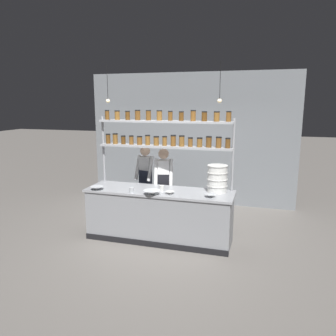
{
  "coord_description": "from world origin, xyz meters",
  "views": [
    {
      "loc": [
        1.73,
        -5.33,
        2.45
      ],
      "look_at": [
        0.1,
        0.2,
        1.29
      ],
      "focal_mm": 35.0,
      "sensor_mm": 36.0,
      "label": 1
    }
  ],
  "objects_px": {
    "chef_center": "(164,183)",
    "prep_bowl_near_right": "(152,193)",
    "spice_shelf_unit": "(165,136)",
    "serving_cup_by_board": "(132,190)",
    "serving_cup_front": "(162,188)",
    "prep_bowl_center_back": "(170,193)",
    "chef_left": "(145,179)",
    "prep_bowl_near_left": "(97,188)",
    "prep_bowl_center_front": "(210,196)",
    "container_stack": "(217,179)"
  },
  "relations": [
    {
      "from": "chef_center",
      "to": "prep_bowl_near_right",
      "type": "relative_size",
      "value": 5.56
    },
    {
      "from": "spice_shelf_unit",
      "to": "serving_cup_by_board",
      "type": "height_order",
      "value": "spice_shelf_unit"
    },
    {
      "from": "prep_bowl_near_right",
      "to": "serving_cup_front",
      "type": "height_order",
      "value": "serving_cup_front"
    },
    {
      "from": "prep_bowl_center_back",
      "to": "serving_cup_front",
      "type": "xyz_separation_m",
      "value": [
        -0.19,
        0.14,
        0.03
      ]
    },
    {
      "from": "spice_shelf_unit",
      "to": "serving_cup_by_board",
      "type": "xyz_separation_m",
      "value": [
        -0.42,
        -0.61,
        -0.88
      ]
    },
    {
      "from": "chef_left",
      "to": "prep_bowl_near_left",
      "type": "height_order",
      "value": "chef_left"
    },
    {
      "from": "chef_left",
      "to": "prep_bowl_center_back",
      "type": "relative_size",
      "value": 9.66
    },
    {
      "from": "prep_bowl_center_front",
      "to": "serving_cup_front",
      "type": "distance_m",
      "value": 0.89
    },
    {
      "from": "prep_bowl_near_right",
      "to": "spice_shelf_unit",
      "type": "bearing_deg",
      "value": 86.36
    },
    {
      "from": "spice_shelf_unit",
      "to": "prep_bowl_center_back",
      "type": "height_order",
      "value": "spice_shelf_unit"
    },
    {
      "from": "prep_bowl_center_front",
      "to": "chef_left",
      "type": "bearing_deg",
      "value": 146.4
    },
    {
      "from": "chef_left",
      "to": "prep_bowl_near_left",
      "type": "bearing_deg",
      "value": -106.64
    },
    {
      "from": "prep_bowl_near_left",
      "to": "serving_cup_by_board",
      "type": "relative_size",
      "value": 2.65
    },
    {
      "from": "chef_center",
      "to": "prep_bowl_center_back",
      "type": "distance_m",
      "value": 0.82
    },
    {
      "from": "container_stack",
      "to": "chef_center",
      "type": "bearing_deg",
      "value": 160.56
    },
    {
      "from": "prep_bowl_center_back",
      "to": "prep_bowl_center_front",
      "type": "bearing_deg",
      "value": 0.2
    },
    {
      "from": "prep_bowl_center_front",
      "to": "prep_bowl_center_back",
      "type": "bearing_deg",
      "value": -179.8
    },
    {
      "from": "prep_bowl_near_left",
      "to": "serving_cup_by_board",
      "type": "height_order",
      "value": "serving_cup_by_board"
    },
    {
      "from": "spice_shelf_unit",
      "to": "serving_cup_front",
      "type": "xyz_separation_m",
      "value": [
        0.05,
        -0.37,
        -0.88
      ]
    },
    {
      "from": "serving_cup_front",
      "to": "spice_shelf_unit",
      "type": "bearing_deg",
      "value": 97.28
    },
    {
      "from": "chef_center",
      "to": "spice_shelf_unit",
      "type": "bearing_deg",
      "value": -78.96
    },
    {
      "from": "chef_left",
      "to": "container_stack",
      "type": "relative_size",
      "value": 3.37
    },
    {
      "from": "chef_center",
      "to": "serving_cup_front",
      "type": "relative_size",
      "value": 15.96
    },
    {
      "from": "chef_left",
      "to": "prep_bowl_center_back",
      "type": "distance_m",
      "value": 1.29
    },
    {
      "from": "chef_left",
      "to": "prep_bowl_near_left",
      "type": "relative_size",
      "value": 6.85
    },
    {
      "from": "chef_left",
      "to": "container_stack",
      "type": "xyz_separation_m",
      "value": [
        1.56,
        -0.64,
        0.25
      ]
    },
    {
      "from": "prep_bowl_center_front",
      "to": "serving_cup_by_board",
      "type": "bearing_deg",
      "value": -175.56
    },
    {
      "from": "chef_center",
      "to": "container_stack",
      "type": "distance_m",
      "value": 1.18
    },
    {
      "from": "spice_shelf_unit",
      "to": "prep_bowl_near_left",
      "type": "xyz_separation_m",
      "value": [
        -1.08,
        -0.62,
        -0.9
      ]
    },
    {
      "from": "prep_bowl_center_back",
      "to": "serving_cup_front",
      "type": "relative_size",
      "value": 1.65
    },
    {
      "from": "chef_center",
      "to": "serving_cup_front",
      "type": "distance_m",
      "value": 0.63
    },
    {
      "from": "prep_bowl_center_back",
      "to": "serving_cup_by_board",
      "type": "bearing_deg",
      "value": -171.19
    },
    {
      "from": "spice_shelf_unit",
      "to": "prep_bowl_center_front",
      "type": "xyz_separation_m",
      "value": [
        0.92,
        -0.51,
        -0.9
      ]
    },
    {
      "from": "prep_bowl_near_left",
      "to": "prep_bowl_near_right",
      "type": "height_order",
      "value": "prep_bowl_near_right"
    },
    {
      "from": "chef_left",
      "to": "prep_bowl_center_back",
      "type": "height_order",
      "value": "chef_left"
    },
    {
      "from": "prep_bowl_near_left",
      "to": "prep_bowl_near_right",
      "type": "distance_m",
      "value": 1.04
    },
    {
      "from": "container_stack",
      "to": "prep_bowl_near_left",
      "type": "height_order",
      "value": "container_stack"
    },
    {
      "from": "serving_cup_front",
      "to": "serving_cup_by_board",
      "type": "bearing_deg",
      "value": -153.01
    },
    {
      "from": "chef_left",
      "to": "prep_bowl_near_right",
      "type": "bearing_deg",
      "value": -56.88
    },
    {
      "from": "prep_bowl_near_left",
      "to": "prep_bowl_near_right",
      "type": "relative_size",
      "value": 0.81
    },
    {
      "from": "spice_shelf_unit",
      "to": "container_stack",
      "type": "height_order",
      "value": "spice_shelf_unit"
    },
    {
      "from": "chef_left",
      "to": "prep_bowl_near_left",
      "type": "distance_m",
      "value": 1.22
    },
    {
      "from": "spice_shelf_unit",
      "to": "prep_bowl_near_right",
      "type": "bearing_deg",
      "value": -93.64
    },
    {
      "from": "prep_bowl_near_left",
      "to": "prep_bowl_center_front",
      "type": "xyz_separation_m",
      "value": [
        2.01,
        0.12,
        -0.01
      ]
    },
    {
      "from": "container_stack",
      "to": "prep_bowl_center_back",
      "type": "xyz_separation_m",
      "value": [
        -0.75,
        -0.36,
        -0.21
      ]
    },
    {
      "from": "prep_bowl_center_back",
      "to": "spice_shelf_unit",
      "type": "bearing_deg",
      "value": 114.77
    },
    {
      "from": "chef_left",
      "to": "prep_bowl_center_front",
      "type": "xyz_separation_m",
      "value": [
        1.5,
        -1.0,
        0.04
      ]
    },
    {
      "from": "prep_bowl_center_back",
      "to": "prep_bowl_near_right",
      "type": "distance_m",
      "value": 0.31
    },
    {
      "from": "spice_shelf_unit",
      "to": "chef_center",
      "type": "bearing_deg",
      "value": 114.38
    },
    {
      "from": "serving_cup_front",
      "to": "serving_cup_by_board",
      "type": "distance_m",
      "value": 0.53
    }
  ]
}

